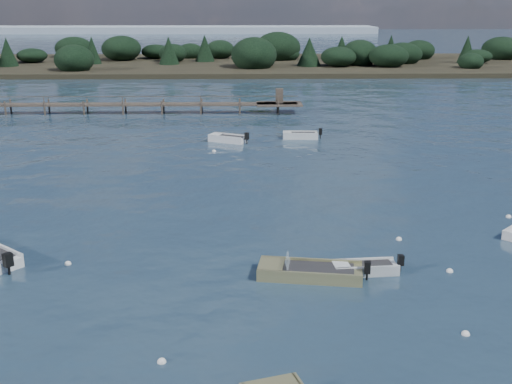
{
  "coord_description": "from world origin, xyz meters",
  "views": [
    {
      "loc": [
        0.03,
        -22.94,
        12.09
      ],
      "look_at": [
        0.75,
        14.0,
        1.0
      ],
      "focal_mm": 45.0,
      "sensor_mm": 36.0,
      "label": 1
    }
  ],
  "objects_px": {
    "tender_far_grey_b": "(300,137)",
    "jetty": "(46,105)",
    "tender_far_white": "(228,140)",
    "dinghy_mid_white_a": "(310,274)",
    "dinghy_extra_a": "(365,270)"
  },
  "relations": [
    {
      "from": "dinghy_extra_a",
      "to": "tender_far_white",
      "type": "height_order",
      "value": "tender_far_white"
    },
    {
      "from": "dinghy_extra_a",
      "to": "tender_far_white",
      "type": "distance_m",
      "value": 29.46
    },
    {
      "from": "dinghy_extra_a",
      "to": "tender_far_white",
      "type": "xyz_separation_m",
      "value": [
        -6.98,
        28.62,
        0.04
      ]
    },
    {
      "from": "tender_far_white",
      "to": "dinghy_mid_white_a",
      "type": "height_order",
      "value": "tender_far_white"
    },
    {
      "from": "dinghy_extra_a",
      "to": "tender_far_grey_b",
      "type": "xyz_separation_m",
      "value": [
        -0.4,
        29.99,
        0.03
      ]
    },
    {
      "from": "jetty",
      "to": "dinghy_mid_white_a",
      "type": "bearing_deg",
      "value": -60.74
    },
    {
      "from": "tender_far_white",
      "to": "jetty",
      "type": "bearing_deg",
      "value": 143.4
    },
    {
      "from": "tender_far_white",
      "to": "jetty",
      "type": "xyz_separation_m",
      "value": [
        -20.36,
        15.12,
        0.8
      ]
    },
    {
      "from": "tender_far_grey_b",
      "to": "jetty",
      "type": "relative_size",
      "value": 0.06
    },
    {
      "from": "tender_far_grey_b",
      "to": "jetty",
      "type": "xyz_separation_m",
      "value": [
        -26.94,
        13.75,
        0.81
      ]
    },
    {
      "from": "dinghy_mid_white_a",
      "to": "jetty",
      "type": "height_order",
      "value": "jetty"
    },
    {
      "from": "tender_far_white",
      "to": "dinghy_extra_a",
      "type": "bearing_deg",
      "value": -76.3
    },
    {
      "from": "tender_far_grey_b",
      "to": "tender_far_white",
      "type": "bearing_deg",
      "value": -168.21
    },
    {
      "from": "tender_far_grey_b",
      "to": "dinghy_mid_white_a",
      "type": "relative_size",
      "value": 0.69
    },
    {
      "from": "tender_far_grey_b",
      "to": "jetty",
      "type": "bearing_deg",
      "value": 152.96
    }
  ]
}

